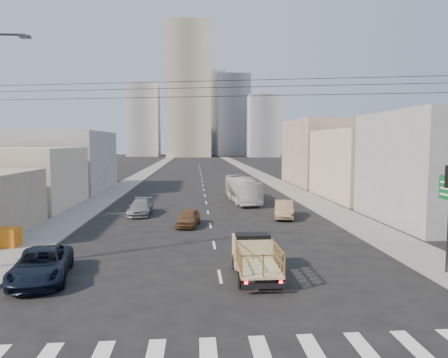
{
  "coord_description": "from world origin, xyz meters",
  "views": [
    {
      "loc": [
        -1.17,
        -16.88,
        6.5
      ],
      "look_at": [
        1.21,
        15.89,
        3.5
      ],
      "focal_mm": 32.0,
      "sensor_mm": 36.0,
      "label": 1
    }
  ],
  "objects": [
    {
      "name": "city_bus",
      "position": [
        4.01,
        26.44,
        1.39
      ],
      "size": [
        3.04,
        10.09,
        2.77
      ],
      "primitive_type": "imported",
      "rotation": [
        0.0,
        0.0,
        0.07
      ],
      "color": "silver",
      "rests_on": "ground"
    },
    {
      "name": "midrise_ne",
      "position": [
        18.0,
        185.0,
        20.0
      ],
      "size": [
        16.0,
        16.0,
        40.0
      ],
      "primitive_type": "cube",
      "color": "gray",
      "rests_on": "ground"
    },
    {
      "name": "crate_stack",
      "position": [
        -13.0,
        8.15,
        0.69
      ],
      "size": [
        1.8,
        1.2,
        1.14
      ],
      "color": "orange",
      "rests_on": "sidewalk_left"
    },
    {
      "name": "bldg_right_mid",
      "position": [
        19.5,
        28.0,
        4.0
      ],
      "size": [
        11.0,
        14.0,
        8.0
      ],
      "primitive_type": "cube",
      "color": "beige",
      "rests_on": "ground"
    },
    {
      "name": "sedan_grey",
      "position": [
        -6.12,
        19.17,
        0.68
      ],
      "size": [
        1.92,
        4.72,
        1.37
      ],
      "primitive_type": "imported",
      "rotation": [
        0.0,
        0.0,
        0.0
      ],
      "color": "gray",
      "rests_on": "ground"
    },
    {
      "name": "flatbed_pickup",
      "position": [
        1.71,
        1.93,
        1.09
      ],
      "size": [
        1.95,
        4.41,
        1.9
      ],
      "color": "tan",
      "rests_on": "ground"
    },
    {
      "name": "bldg_left_far",
      "position": [
        -19.5,
        39.0,
        4.0
      ],
      "size": [
        12.0,
        16.0,
        8.0
      ],
      "primitive_type": "cube",
      "color": "gray",
      "rests_on": "ground"
    },
    {
      "name": "ground",
      "position": [
        0.0,
        0.0,
        0.0
      ],
      "size": [
        420.0,
        420.0,
        0.0
      ],
      "primitive_type": "plane",
      "color": "black",
      "rests_on": "ground"
    },
    {
      "name": "sedan_tan",
      "position": [
        6.51,
        16.88,
        0.74
      ],
      "size": [
        2.48,
        4.7,
        1.47
      ],
      "primitive_type": "imported",
      "rotation": [
        0.0,
        0.0,
        -0.22
      ],
      "color": "#947456",
      "rests_on": "ground"
    },
    {
      "name": "navy_pickup",
      "position": [
        -8.47,
        2.12,
        0.73
      ],
      "size": [
        3.36,
        5.62,
        1.46
      ],
      "primitive_type": "imported",
      "rotation": [
        0.0,
        0.0,
        0.19
      ],
      "color": "black",
      "rests_on": "ground"
    },
    {
      "name": "bldg_right_near",
      "position": [
        19.0,
        14.0,
        4.5
      ],
      "size": [
        10.0,
        12.0,
        9.0
      ],
      "primitive_type": "cube",
      "color": "gray",
      "rests_on": "ground"
    },
    {
      "name": "sidewalk_left",
      "position": [
        -11.75,
        70.0,
        0.06
      ],
      "size": [
        3.5,
        180.0,
        0.12
      ],
      "primitive_type": "cube",
      "color": "gray",
      "rests_on": "ground"
    },
    {
      "name": "midrise_back",
      "position": [
        6.0,
        200.0,
        22.0
      ],
      "size": [
        18.0,
        18.0,
        44.0
      ],
      "primitive_type": "cube",
      "color": "gray",
      "rests_on": "ground"
    },
    {
      "name": "overhead_wires",
      "position": [
        0.0,
        1.5,
        8.97
      ],
      "size": [
        23.01,
        5.02,
        0.72
      ],
      "color": "black",
      "rests_on": "ground"
    },
    {
      "name": "midrise_east",
      "position": [
        30.0,
        165.0,
        14.0
      ],
      "size": [
        14.0,
        14.0,
        28.0
      ],
      "primitive_type": "cube",
      "color": "gray",
      "rests_on": "ground"
    },
    {
      "name": "bldg_left_mid",
      "position": [
        -19.0,
        24.0,
        3.0
      ],
      "size": [
        11.0,
        12.0,
        6.0
      ],
      "primitive_type": "cube",
      "color": "beige",
      "rests_on": "ground"
    },
    {
      "name": "sidewalk_right",
      "position": [
        11.75,
        70.0,
        0.06
      ],
      "size": [
        3.5,
        180.0,
        0.12
      ],
      "primitive_type": "cube",
      "color": "gray",
      "rests_on": "ground"
    },
    {
      "name": "midrise_nw",
      "position": [
        -26.0,
        180.0,
        17.0
      ],
      "size": [
        15.0,
        15.0,
        34.0
      ],
      "primitive_type": "cube",
      "color": "gray",
      "rests_on": "ground"
    },
    {
      "name": "bldg_right_far",
      "position": [
        20.0,
        44.0,
        5.0
      ],
      "size": [
        12.0,
        16.0,
        10.0
      ],
      "primitive_type": "cube",
      "color": "gray",
      "rests_on": "ground"
    },
    {
      "name": "high_rise_tower",
      "position": [
        -4.0,
        170.0,
        30.0
      ],
      "size": [
        20.0,
        20.0,
        60.0
      ],
      "primitive_type": "cube",
      "color": "gray",
      "rests_on": "ground"
    },
    {
      "name": "sedan_brown",
      "position": [
        -1.73,
        13.98,
        0.65
      ],
      "size": [
        2.1,
        3.99,
        1.29
      ],
      "primitive_type": "imported",
      "rotation": [
        0.0,
        0.0,
        -0.16
      ],
      "color": "brown",
      "rests_on": "ground"
    },
    {
      "name": "lane_dashes",
      "position": [
        0.0,
        53.0,
        0.01
      ],
      "size": [
        0.15,
        104.0,
        0.01
      ],
      "color": "silver",
      "rests_on": "ground"
    }
  ]
}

